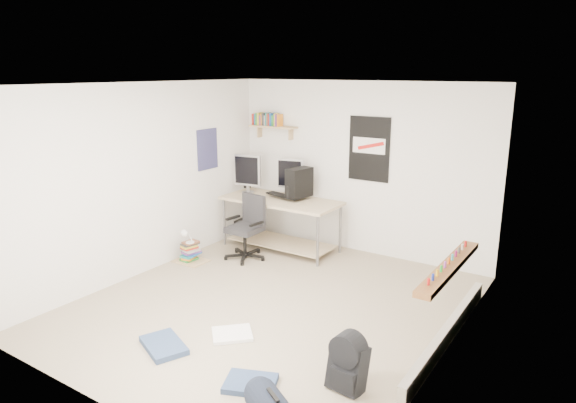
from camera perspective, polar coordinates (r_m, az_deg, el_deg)
The scene contains 25 objects.
floor at distance 6.08m, azimuth -1.92°, elevation -11.43°, with size 4.00×4.50×0.01m, color gray.
ceiling at distance 5.47m, azimuth -2.15°, elevation 12.95°, with size 4.00×4.50×0.01m, color white.
back_wall at distance 7.55m, azimuth 7.94°, elevation 3.66°, with size 4.00×0.01×2.50m, color silver.
left_wall at distance 6.97m, azimuth -15.61°, elevation 2.36°, with size 0.01×4.50×2.50m, color silver.
right_wall at distance 4.81m, azimuth 17.87°, elevation -3.17°, with size 0.01×4.50×2.50m, color silver.
desk at distance 7.75m, azimuth -0.79°, elevation -2.68°, with size 1.79×0.78×0.82m, color #CBC28D.
monitor_left at distance 7.99m, azimuth -4.49°, elevation 2.94°, with size 0.44×0.11×0.48m, color #AAA9AE.
monitor_right at distance 7.82m, azimuth 0.33°, elevation 2.60°, with size 0.41×0.10×0.45m, color #A2A4A7.
pc_tower at distance 7.55m, azimuth 1.26°, elevation 2.10°, with size 0.20×0.41×0.43m, color black.
keyboard at distance 7.70m, azimuth -1.05°, elevation 0.78°, with size 0.43×0.15×0.02m, color black.
speaker_left at distance 8.18m, azimuth -4.56°, elevation 2.07°, with size 0.08×0.08×0.17m, color black.
speaker_right at distance 7.48m, azimuth 0.30°, elevation 1.03°, with size 0.09×0.09×0.19m, color black.
office_chair at distance 7.33m, azimuth -4.85°, elevation -2.71°, with size 0.60×0.60×0.92m, color #232326.
wall_shelf at distance 8.10m, azimuth -1.67°, elevation 8.31°, with size 0.80×0.22×0.24m, color tan.
poster_back_wall at distance 7.42m, azimuth 8.98°, elevation 5.77°, with size 0.62×0.03×0.92m, color black.
poster_left_wall at distance 7.74m, azimuth -8.95°, elevation 5.76°, with size 0.02×0.42×0.60m, color navy.
window at distance 5.05m, azimuth 18.38°, elevation -0.02°, with size 0.10×1.50×1.26m, color brown.
baseboard_heater at distance 5.53m, azimuth 17.29°, elevation -13.79°, with size 0.08×2.50×0.18m, color #B7B2A8.
backpack at distance 4.60m, azimuth 6.66°, elevation -17.80°, with size 0.30×0.24×0.41m, color black.
tshirt at distance 5.46m, azimuth -6.23°, elevation -14.43°, with size 0.40×0.34×0.04m, color white.
jeans_a at distance 5.36m, azimuth -13.64°, elevation -15.26°, with size 0.52×0.33×0.06m, color navy.
jeans_b at distance 4.70m, azimuth -4.19°, elevation -19.52°, with size 0.44×0.33×0.05m, color navy.
book_stack at distance 7.42m, azimuth -10.78°, elevation -5.47°, with size 0.41×0.34×0.28m, color brown.
desk_lamp at distance 7.32m, azimuth -10.86°, elevation -3.85°, with size 0.12×0.20×0.20m, color white.
subwoofer at distance 8.33m, azimuth -4.69°, elevation -3.10°, with size 0.27×0.27×0.31m, color black.
Camera 1 is at (3.17, -4.45, 2.65)m, focal length 32.00 mm.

